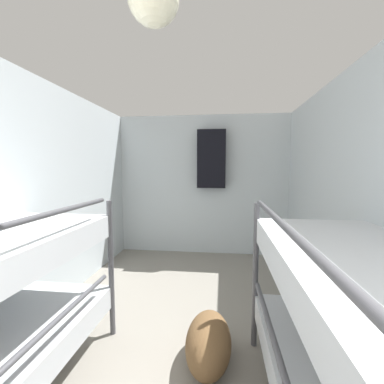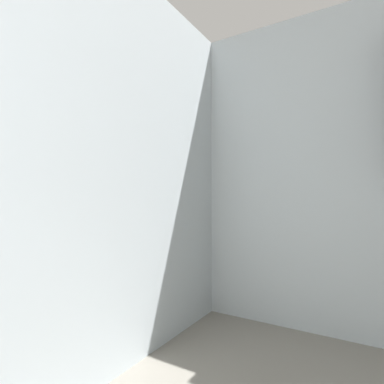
{
  "view_description": "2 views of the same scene",
  "coord_description": "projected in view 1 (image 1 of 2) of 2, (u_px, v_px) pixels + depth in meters",
  "views": [
    {
      "loc": [
        0.33,
        0.47,
        1.4
      ],
      "look_at": [
        0.07,
        2.57,
        1.2
      ],
      "focal_mm": 24.0,
      "sensor_mm": 36.0,
      "label": 1
    },
    {
      "loc": [
        -0.21,
        2.4,
        0.93
      ],
      "look_at": [
        -0.81,
        3.4,
        0.96
      ],
      "focal_mm": 28.0,
      "sensor_mm": 36.0,
      "label": 2
    }
  ],
  "objects": [
    {
      "name": "wall_back",
      "position": [
        203.0,
        185.0,
        4.19
      ],
      "size": [
        2.83,
        0.06,
        2.24
      ],
      "color": "silver",
      "rests_on": "ground_plane"
    },
    {
      "name": "wall_left",
      "position": [
        6.0,
        203.0,
        2.04
      ],
      "size": [
        0.06,
        4.73,
        2.24
      ],
      "color": "silver",
      "rests_on": "ground_plane"
    },
    {
      "name": "wall_right",
      "position": [
        382.0,
        210.0,
        1.72
      ],
      "size": [
        0.06,
        4.73,
        2.24
      ],
      "color": "silver",
      "rests_on": "ground_plane"
    },
    {
      "name": "duffel_bag",
      "position": [
        208.0,
        342.0,
        1.83
      ],
      "size": [
        0.32,
        0.63,
        0.32
      ],
      "color": "brown",
      "rests_on": "ground_plane"
    },
    {
      "name": "hanging_coat",
      "position": [
        211.0,
        159.0,
        3.98
      ],
      "size": [
        0.44,
        0.12,
        0.9
      ],
      "color": "black"
    }
  ]
}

